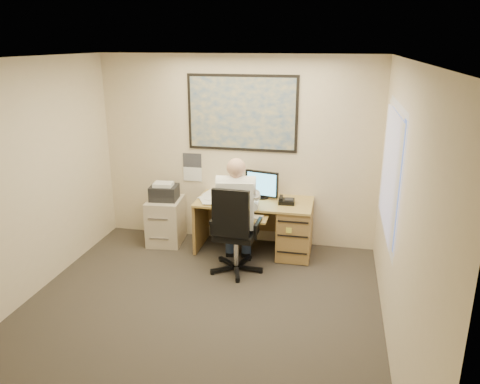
% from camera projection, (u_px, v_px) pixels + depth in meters
% --- Properties ---
extents(room_shell, '(4.00, 4.50, 2.70)m').
position_uv_depth(room_shell, '(189.00, 202.00, 4.60)').
color(room_shell, '#342F28').
rests_on(room_shell, ground).
extents(desk, '(1.60, 0.97, 1.14)m').
position_uv_depth(desk, '(278.00, 223.00, 6.51)').
color(desk, tan).
rests_on(desk, ground).
extents(world_map, '(1.56, 0.03, 1.06)m').
position_uv_depth(world_map, '(242.00, 113.00, 6.49)').
color(world_map, '#1E4C93').
rests_on(world_map, room_shell).
extents(wall_calendar, '(0.28, 0.01, 0.42)m').
position_uv_depth(wall_calendar, '(192.00, 167.00, 6.90)').
color(wall_calendar, white).
rests_on(wall_calendar, room_shell).
extents(window_blinds, '(0.06, 1.40, 1.30)m').
position_uv_depth(window_blinds, '(391.00, 172.00, 4.89)').
color(window_blinds, silver).
rests_on(window_blinds, room_shell).
extents(filing_cabinet, '(0.53, 0.61, 0.93)m').
position_uv_depth(filing_cabinet, '(166.00, 217.00, 6.86)').
color(filing_cabinet, beige).
rests_on(filing_cabinet, ground).
extents(office_chair, '(0.73, 0.73, 1.18)m').
position_uv_depth(office_chair, '(235.00, 248.00, 5.97)').
color(office_chair, black).
rests_on(office_chair, ground).
extents(person, '(0.75, 0.97, 1.50)m').
position_uv_depth(person, '(237.00, 216.00, 5.92)').
color(person, white).
rests_on(person, office_chair).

